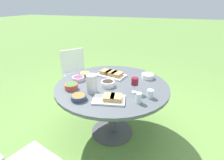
{
  "coord_description": "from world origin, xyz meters",
  "views": [
    {
      "loc": [
        1.83,
        0.66,
        1.66
      ],
      "look_at": [
        0.0,
        0.0,
        0.79
      ],
      "focal_mm": 28.0,
      "sensor_mm": 36.0,
      "label": 1
    }
  ],
  "objects": [
    {
      "name": "ground_plane",
      "position": [
        0.0,
        0.0,
        0.0
      ],
      "size": [
        40.0,
        40.0,
        0.0
      ],
      "primitive_type": "plane",
      "color": "#668E42"
    },
    {
      "name": "platter_bread_main",
      "position": [
        -0.25,
        -0.1,
        0.76
      ],
      "size": [
        0.28,
        0.41,
        0.07
      ],
      "color": "white",
      "rests_on": "dining_table"
    },
    {
      "name": "wine_glass",
      "position": [
        0.1,
        0.3,
        0.86
      ],
      "size": [
        0.08,
        0.08,
        0.17
      ],
      "color": "silver",
      "rests_on": "dining_table"
    },
    {
      "name": "bowl_dip_red",
      "position": [
        0.03,
        -0.45,
        0.76
      ],
      "size": [
        0.16,
        0.16,
        0.05
      ],
      "color": "silver",
      "rests_on": "dining_table"
    },
    {
      "name": "chair_near_left",
      "position": [
        -0.74,
        -0.98,
        0.52
      ],
      "size": [
        0.6,
        0.6,
        0.89
      ],
      "color": "white",
      "rests_on": "ground_plane"
    },
    {
      "name": "water_pitcher",
      "position": [
        0.26,
        -0.14,
        0.84
      ],
      "size": [
        0.13,
        0.12,
        0.21
      ],
      "color": "silver",
      "rests_on": "dining_table"
    },
    {
      "name": "platter_charcuterie",
      "position": [
        0.37,
        0.12,
        0.76
      ],
      "size": [
        0.28,
        0.37,
        0.06
      ],
      "color": "white",
      "rests_on": "dining_table"
    },
    {
      "name": "bowl_salad",
      "position": [
        0.27,
        -0.4,
        0.77
      ],
      "size": [
        0.15,
        0.15,
        0.06
      ],
      "color": "#B74733",
      "rests_on": "dining_table"
    },
    {
      "name": "bowl_roasted_veg",
      "position": [
        0.46,
        -0.2,
        0.76
      ],
      "size": [
        0.16,
        0.16,
        0.05
      ],
      "color": "#334256",
      "rests_on": "dining_table"
    },
    {
      "name": "cup_water_near",
      "position": [
        0.31,
        0.4,
        0.78
      ],
      "size": [
        0.06,
        0.06,
        0.11
      ],
      "color": "silver",
      "rests_on": "dining_table"
    },
    {
      "name": "bowl_fries",
      "position": [
        -0.14,
        -0.45,
        0.75
      ],
      "size": [
        0.16,
        0.16,
        0.04
      ],
      "color": "#334256",
      "rests_on": "dining_table"
    },
    {
      "name": "dining_table",
      "position": [
        0.0,
        0.0,
        0.63
      ],
      "size": [
        1.39,
        1.39,
        0.73
      ],
      "color": "#4C4C51",
      "rests_on": "ground_plane"
    },
    {
      "name": "bowl_olives",
      "position": [
        0.06,
        -0.03,
        0.77
      ],
      "size": [
        0.16,
        0.16,
        0.06
      ],
      "color": "white",
      "rests_on": "dining_table"
    },
    {
      "name": "cup_water_far",
      "position": [
        0.17,
        0.49,
        0.77
      ],
      "size": [
        0.07,
        0.07,
        0.09
      ],
      "color": "silver",
      "rests_on": "dining_table"
    },
    {
      "name": "bowl_dip_cream",
      "position": [
        -0.34,
        0.38,
        0.76
      ],
      "size": [
        0.16,
        0.16,
        0.06
      ],
      "color": "white",
      "rests_on": "dining_table"
    }
  ]
}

